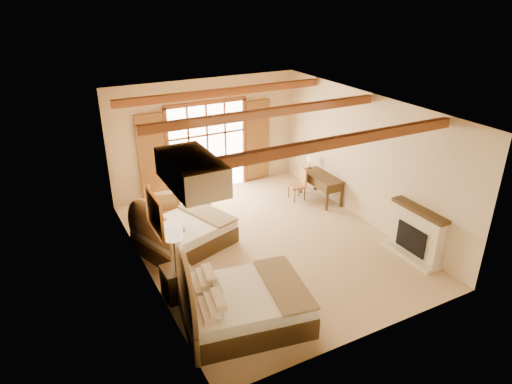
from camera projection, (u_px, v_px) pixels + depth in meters
floor at (266, 242)px, 10.61m from camera, size 7.00×7.00×0.00m
wall_back at (206, 136)px, 12.76m from camera, size 5.50×0.00×5.50m
wall_left at (142, 205)px, 8.78m from camera, size 0.00×7.00×7.00m
wall_right at (365, 159)px, 11.11m from camera, size 0.00×7.00×7.00m
ceiling at (268, 107)px, 9.28m from camera, size 7.00×7.00×0.00m
ceiling_beams at (267, 113)px, 9.33m from camera, size 5.39×4.60×0.18m
french_doors at (208, 148)px, 12.86m from camera, size 3.95×0.08×2.60m
fireplace at (415, 235)px, 9.89m from camera, size 0.46×1.40×1.16m
painting at (155, 213)px, 8.14m from camera, size 0.06×0.95×0.75m
canopy_valance at (191, 171)px, 6.76m from camera, size 0.70×1.40×0.45m
bed_near at (237, 305)px, 7.89m from camera, size 2.41×1.97×1.41m
bed_far at (179, 233)px, 10.25m from camera, size 2.40×2.03×1.29m
nightstand at (178, 282)px, 8.66m from camera, size 0.55×0.55×0.64m
floor_lamp at (173, 236)px, 8.09m from camera, size 0.35×0.35×1.65m
armchair at (164, 200)px, 11.90m from camera, size 0.90×0.91×0.71m
ottoman at (197, 198)px, 12.33m from camera, size 0.64×0.64×0.40m
desk at (321, 187)px, 12.56m from camera, size 0.60×1.36×0.73m
desk_chair at (297, 190)px, 12.63m from camera, size 0.48×0.47×0.92m
desk_lamp at (310, 159)px, 12.79m from camera, size 0.18×0.18×0.36m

